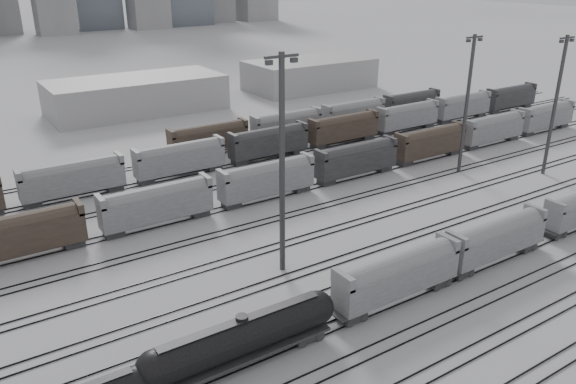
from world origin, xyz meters
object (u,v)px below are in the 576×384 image
tank_car_b (243,337)px  hopper_car_a (398,273)px  hopper_car_b (496,237)px  light_mast_c (282,162)px

tank_car_b → hopper_car_a: bearing=0.0°
tank_car_b → hopper_car_b: (33.40, 0.00, 0.51)m
hopper_car_a → hopper_car_b: size_ratio=1.03×
hopper_car_a → hopper_car_b: hopper_car_a is taller
tank_car_b → light_mast_c: light_mast_c is taller
tank_car_b → hopper_car_b: hopper_car_b is taller
hopper_car_b → light_mast_c: 26.66m
tank_car_b → hopper_car_a: hopper_car_a is taller
tank_car_b → hopper_car_a: (17.97, 0.00, 0.59)m
light_mast_c → hopper_car_b: bearing=-29.0°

